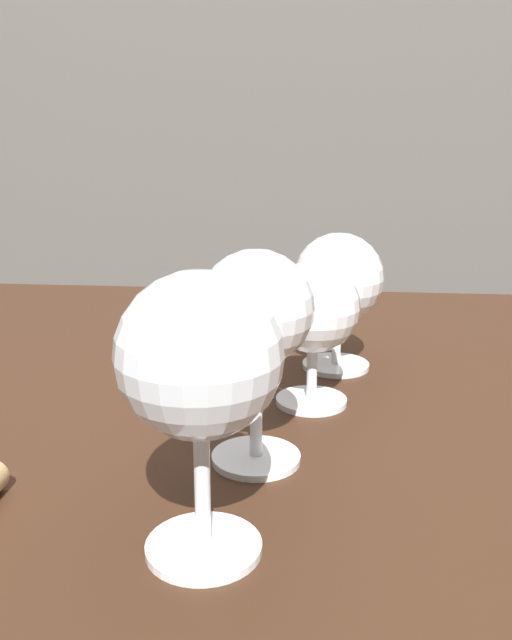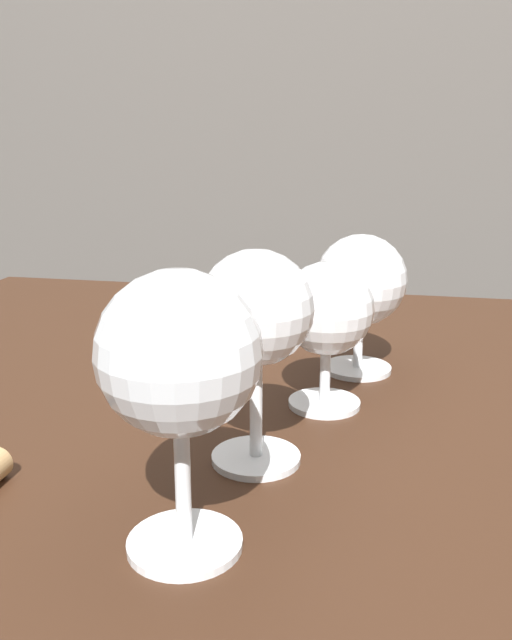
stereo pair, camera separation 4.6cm
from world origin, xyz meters
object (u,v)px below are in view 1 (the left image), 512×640
(wine_glass_rose, at_px, (199,360))
(wine_glass_chardonnay, at_px, (338,281))
(wine_glass_amber, at_px, (256,314))
(wine_glass_empty, at_px, (313,311))

(wine_glass_rose, relative_size, wine_glass_chardonnay, 1.20)
(wine_glass_amber, distance_m, wine_glass_chardonnay, 0.22)
(wine_glass_empty, bearing_deg, wine_glass_amber, -108.88)
(wine_glass_rose, distance_m, wine_glass_amber, 0.11)
(wine_glass_amber, distance_m, wine_glass_empty, 0.12)
(wine_glass_empty, height_order, wine_glass_chardonnay, wine_glass_chardonnay)
(wine_glass_amber, bearing_deg, wine_glass_empty, 71.12)
(wine_glass_rose, bearing_deg, wine_glass_chardonnay, 75.82)
(wine_glass_rose, relative_size, wine_glass_amber, 1.05)
(wine_glass_chardonnay, bearing_deg, wine_glass_empty, -103.53)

